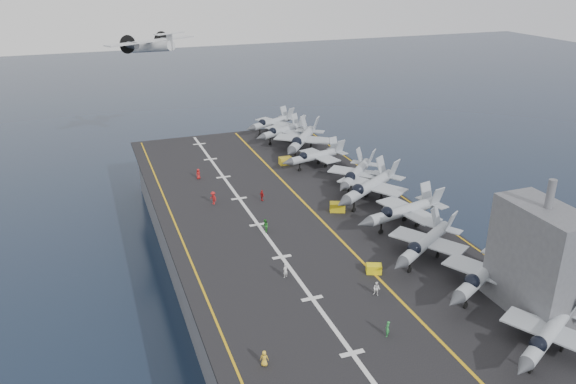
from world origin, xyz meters
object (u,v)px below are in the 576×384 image
object	(u,v)px
fighter_jet_0	(549,333)
tow_cart_a	(374,269)
island_superstructure	(540,248)
transport_plane	(152,47)

from	to	relation	value
fighter_jet_0	tow_cart_a	size ratio (longest dim) A/B	7.50
island_superstructure	transport_plane	world-z (taller)	transport_plane
fighter_jet_0	transport_plane	size ratio (longest dim) A/B	0.62
island_superstructure	transport_plane	size ratio (longest dim) A/B	0.59
island_superstructure	fighter_jet_0	bearing A→B (deg)	-120.27
fighter_jet_0	island_superstructure	bearing A→B (deg)	59.73
tow_cart_a	island_superstructure	bearing A→B (deg)	-46.56
transport_plane	island_superstructure	bearing A→B (deg)	-72.50
transport_plane	tow_cart_a	bearing A→B (deg)	-78.36
fighter_jet_0	transport_plane	world-z (taller)	transport_plane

